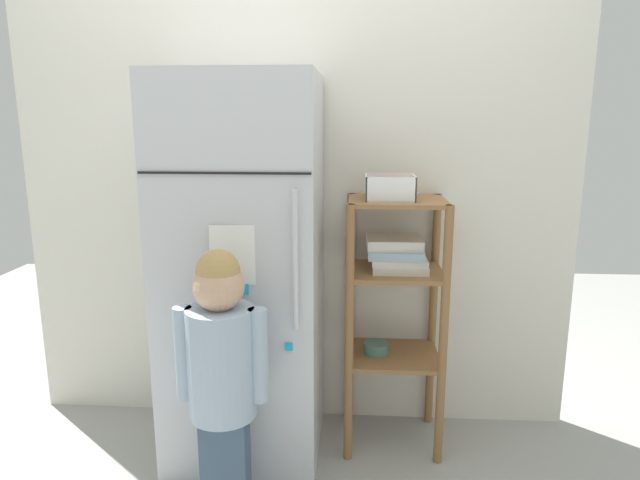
% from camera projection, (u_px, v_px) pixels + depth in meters
% --- Properties ---
extents(ground_plane, '(6.00, 6.00, 0.00)m').
position_uv_depth(ground_plane, '(290.00, 450.00, 2.41)').
color(ground_plane, '#999993').
extents(kitchen_wall_back, '(2.51, 0.03, 2.08)m').
position_uv_depth(kitchen_wall_back, '(296.00, 202.00, 2.51)').
color(kitchen_wall_back, silver).
rests_on(kitchen_wall_back, ground).
extents(refrigerator, '(0.62, 0.60, 1.58)m').
position_uv_depth(refrigerator, '(244.00, 273.00, 2.27)').
color(refrigerator, silver).
rests_on(refrigerator, ground).
extents(child_standing, '(0.32, 0.24, 0.99)m').
position_uv_depth(child_standing, '(222.00, 361.00, 1.88)').
color(child_standing, '#3E546B').
rests_on(child_standing, ground).
extents(pantry_shelf_unit, '(0.41, 0.36, 1.09)m').
position_uv_depth(pantry_shelf_unit, '(394.00, 286.00, 2.35)').
color(pantry_shelf_unit, olive).
rests_on(pantry_shelf_unit, ground).
extents(fruit_bin, '(0.20, 0.19, 0.10)m').
position_uv_depth(fruit_bin, '(388.00, 190.00, 2.24)').
color(fruit_bin, white).
rests_on(fruit_bin, pantry_shelf_unit).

